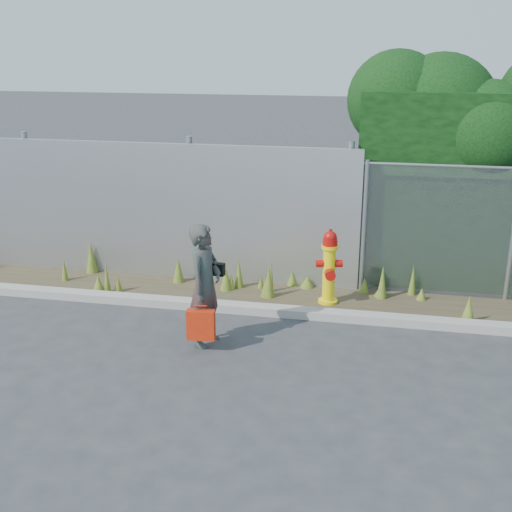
{
  "coord_description": "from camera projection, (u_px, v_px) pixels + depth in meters",
  "views": [
    {
      "loc": [
        1.26,
        -6.48,
        3.7
      ],
      "look_at": [
        -0.3,
        1.4,
        1.0
      ],
      "focal_mm": 45.0,
      "sensor_mm": 36.0,
      "label": 1
    }
  ],
  "objects": [
    {
      "name": "black_shoulder_bag",
      "position": [
        216.0,
        269.0,
        8.17
      ],
      "size": [
        0.22,
        0.09,
        0.16
      ],
      "rotation": [
        0.0,
        0.0,
        -0.16
      ],
      "color": "black"
    },
    {
      "name": "corrugated_fence",
      "position": [
        99.0,
        208.0,
        10.48
      ],
      "size": [
        8.5,
        0.21,
        2.3
      ],
      "color": "#A4A5AB",
      "rests_on": "ground"
    },
    {
      "name": "fire_hydrant",
      "position": [
        329.0,
        268.0,
        9.33
      ],
      "size": [
        0.39,
        0.35,
        1.15
      ],
      "rotation": [
        0.0,
        0.0,
        0.21
      ],
      "color": "yellow",
      "rests_on": "ground"
    },
    {
      "name": "ground",
      "position": [
        258.0,
        377.0,
        7.44
      ],
      "size": [
        80.0,
        80.0,
        0.0
      ],
      "primitive_type": "plane",
      "color": "#363638",
      "rests_on": "ground"
    },
    {
      "name": "woman",
      "position": [
        205.0,
        285.0,
        8.04
      ],
      "size": [
        0.49,
        0.65,
        1.59
      ],
      "primitive_type": "imported",
      "rotation": [
        0.0,
        0.0,
        1.36
      ],
      "color": "#0F6053",
      "rests_on": "ground"
    },
    {
      "name": "weed_strip",
      "position": [
        311.0,
        289.0,
        9.66
      ],
      "size": [
        16.0,
        1.32,
        0.54
      ],
      "color": "#433826",
      "rests_on": "ground"
    },
    {
      "name": "red_tote_bag",
      "position": [
        201.0,
        325.0,
        7.93
      ],
      "size": [
        0.35,
        0.13,
        0.46
      ],
      "rotation": [
        0.0,
        0.0,
        0.09
      ],
      "color": "#B6230A"
    },
    {
      "name": "curb",
      "position": [
        282.0,
        311.0,
        9.09
      ],
      "size": [
        16.0,
        0.22,
        0.12
      ],
      "primitive_type": "cube",
      "color": "#9E998F",
      "rests_on": "ground"
    }
  ]
}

